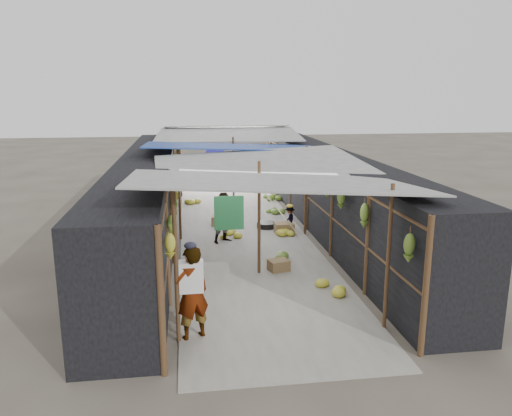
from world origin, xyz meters
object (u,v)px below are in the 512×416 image
vendor_elderly (192,293)px  vendor_seated (290,219)px  crate_near (284,228)px  shopper_blue (225,218)px  black_basin (267,225)px

vendor_elderly → vendor_seated: 6.97m
crate_near → vendor_elderly: 6.70m
vendor_elderly → shopper_blue: (0.99, 5.45, -0.12)m
crate_near → vendor_seated: 0.38m
black_basin → crate_near: bearing=-58.4°
black_basin → vendor_seated: vendor_seated is taller
vendor_elderly → vendor_seated: size_ratio=2.12×
shopper_blue → vendor_seated: 2.18m
vendor_elderly → shopper_blue: 5.54m
vendor_seated → black_basin: bearing=-127.2°
black_basin → vendor_elderly: 7.17m
crate_near → vendor_seated: bearing=44.3°
shopper_blue → vendor_seated: shopper_blue is taller
black_basin → vendor_seated: (0.62, -0.45, 0.30)m
black_basin → vendor_elderly: vendor_elderly is taller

